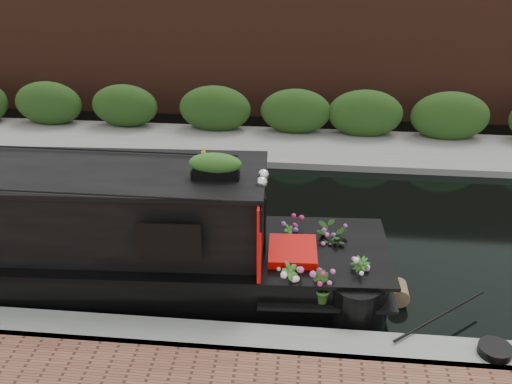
# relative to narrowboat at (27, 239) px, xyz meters

# --- Properties ---
(ground) EXTENTS (80.00, 80.00, 0.00)m
(ground) POSITION_rel_narrowboat_xyz_m (1.77, 1.91, -0.79)
(ground) COLOR black
(ground) RESTS_ON ground
(near_bank_coping) EXTENTS (40.00, 0.60, 0.50)m
(near_bank_coping) POSITION_rel_narrowboat_xyz_m (1.77, -1.39, -0.79)
(near_bank_coping) COLOR gray
(near_bank_coping) RESTS_ON ground
(far_bank_path) EXTENTS (40.00, 2.40, 0.34)m
(far_bank_path) POSITION_rel_narrowboat_xyz_m (1.77, 6.11, -0.79)
(far_bank_path) COLOR gray
(far_bank_path) RESTS_ON ground
(far_hedge) EXTENTS (40.00, 1.10, 2.80)m
(far_hedge) POSITION_rel_narrowboat_xyz_m (1.77, 7.01, -0.79)
(far_hedge) COLOR #224216
(far_hedge) RESTS_ON ground
(far_brick_wall) EXTENTS (40.00, 1.00, 8.00)m
(far_brick_wall) POSITION_rel_narrowboat_xyz_m (1.77, 9.11, -0.79)
(far_brick_wall) COLOR #4B2519
(far_brick_wall) RESTS_ON ground
(narrowboat) EXTENTS (11.39, 2.54, 2.66)m
(narrowboat) POSITION_rel_narrowboat_xyz_m (0.00, 0.00, 0.00)
(narrowboat) COLOR black
(narrowboat) RESTS_ON ground
(rope_fender) EXTENTS (0.31, 0.40, 0.31)m
(rope_fender) POSITION_rel_narrowboat_xyz_m (6.09, -0.00, -0.63)
(rope_fender) COLOR brown
(rope_fender) RESTS_ON ground
(coiled_mooring_rope) EXTENTS (0.46, 0.46, 0.12)m
(coiled_mooring_rope) POSITION_rel_narrowboat_xyz_m (7.20, -1.38, -0.48)
(coiled_mooring_rope) COLOR black
(coiled_mooring_rope) RESTS_ON near_bank_coping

